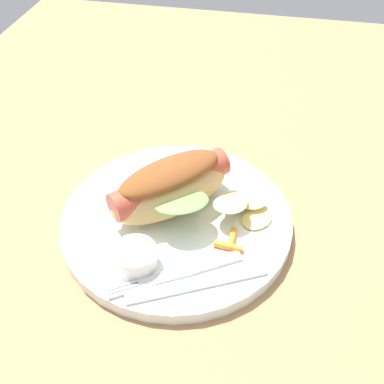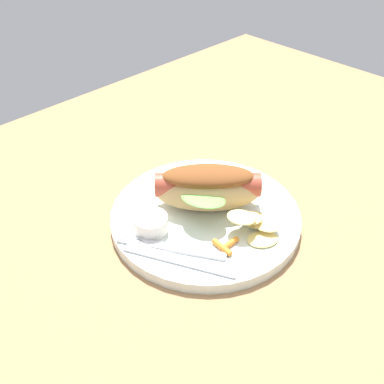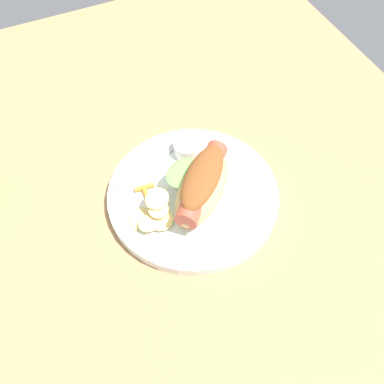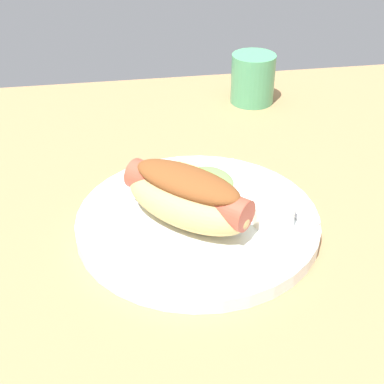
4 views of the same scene
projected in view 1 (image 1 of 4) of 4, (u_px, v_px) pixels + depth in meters
The scene contains 8 objects.
ground_plane at pixel (177, 207), 57.45cm from camera, with size 120.00×90.00×1.80cm, color #9E754C.
plate at pixel (177, 220), 53.46cm from camera, with size 26.40×26.40×1.60cm, color white.
hot_dog at pixel (167, 185), 51.76cm from camera, with size 15.03×14.96×6.27cm.
sauce_ramekin at pixel (135, 257), 46.98cm from camera, with size 4.45×4.45×2.27cm, color white.
fork at pixel (179, 273), 46.66cm from camera, with size 8.48×12.75×0.40cm.
knife at pixel (197, 284), 45.76cm from camera, with size 14.52×1.40×0.36cm, color silver.
chips_pile at pixel (242, 205), 52.28cm from camera, with size 7.58×8.01×3.05cm.
carrot_garnish at pixel (230, 242), 49.42cm from camera, with size 3.10×3.13×0.77cm.
Camera 1 is at (39.56, 9.97, 39.63)cm, focal length 43.19 mm.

